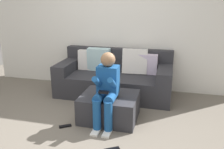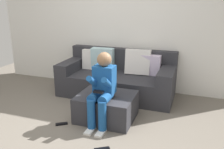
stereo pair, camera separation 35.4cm
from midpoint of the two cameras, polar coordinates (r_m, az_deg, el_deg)
ground_plane at (r=3.35m, az=-7.82°, el=-14.23°), size 6.74×6.74×0.00m
wall_back at (r=4.84m, az=3.24°, el=12.23°), size 5.18×0.10×2.63m
couch_sectional at (r=4.58m, az=3.56°, el=-0.80°), size 2.11×0.92×0.87m
ottoman at (r=3.67m, az=1.47°, el=-7.67°), size 0.83×0.70×0.38m
person_seated at (r=3.36m, az=0.62°, el=-3.08°), size 0.30×0.58×1.05m
remote_near_ottoman at (r=3.05m, az=1.06°, el=-17.26°), size 0.19×0.14×0.02m
remote_by_storage_bin at (r=3.62m, az=-9.05°, el=-11.49°), size 0.17×0.14×0.02m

